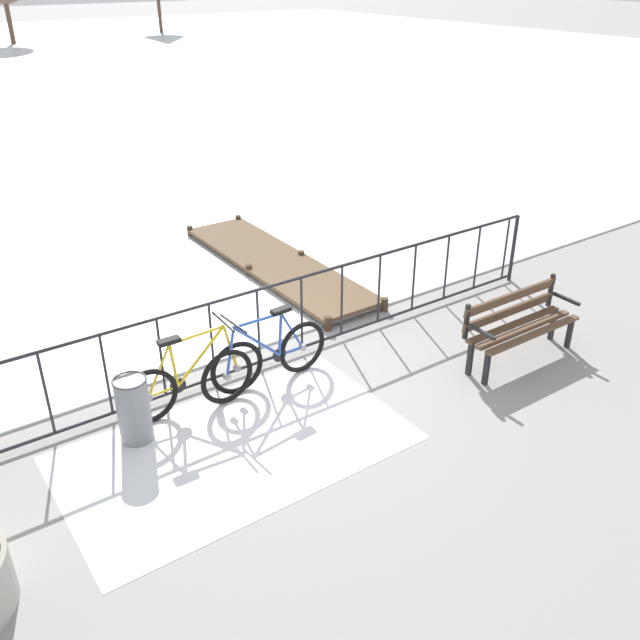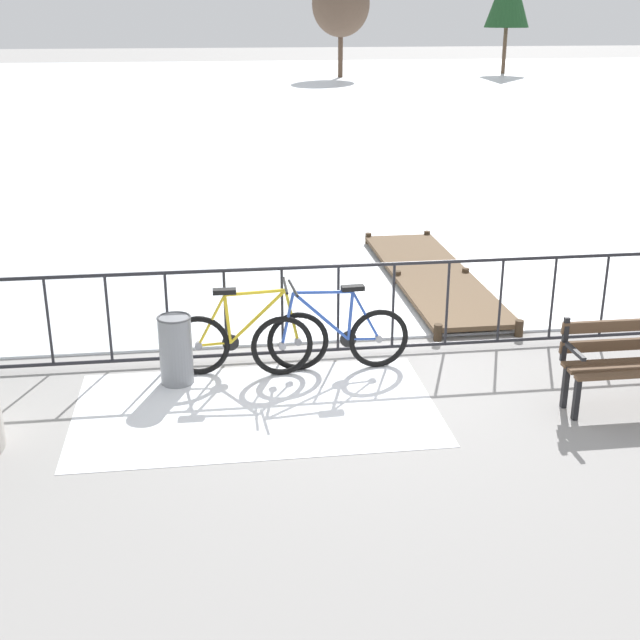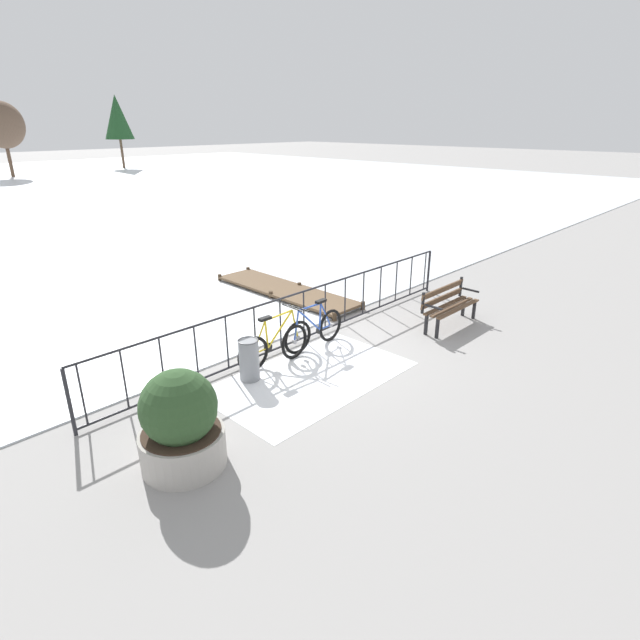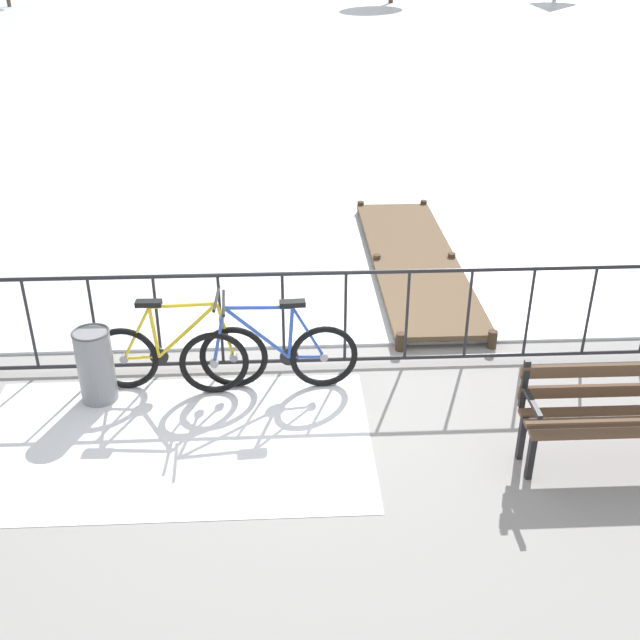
{
  "view_description": "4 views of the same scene",
  "coord_description": "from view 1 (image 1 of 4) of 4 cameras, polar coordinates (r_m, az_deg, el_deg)",
  "views": [
    {
      "loc": [
        -3.46,
        -6.23,
        4.42
      ],
      "look_at": [
        0.7,
        -0.28,
        0.56
      ],
      "focal_mm": 38.13,
      "sensor_mm": 36.0,
      "label": 1
    },
    {
      "loc": [
        -1.38,
        -8.56,
        3.65
      ],
      "look_at": [
        -0.27,
        -0.48,
        0.62
      ],
      "focal_mm": 47.1,
      "sensor_mm": 36.0,
      "label": 2
    },
    {
      "loc": [
        -6.41,
        -6.6,
        4.1
      ],
      "look_at": [
        -0.06,
        -0.5,
        0.61
      ],
      "focal_mm": 28.1,
      "sensor_mm": 36.0,
      "label": 3
    },
    {
      "loc": [
        0.03,
        -6.62,
        4.02
      ],
      "look_at": [
        0.34,
        -0.5,
        0.8
      ],
      "focal_mm": 42.36,
      "sensor_mm": 36.0,
      "label": 4
    }
  ],
  "objects": [
    {
      "name": "ground_plane",
      "position": [
        8.39,
        -5.03,
        -3.97
      ],
      "size": [
        160.0,
        160.0,
        0.0
      ],
      "primitive_type": "plane",
      "color": "gray"
    },
    {
      "name": "wooden_dock",
      "position": [
        10.99,
        -3.74,
        4.83
      ],
      "size": [
        1.1,
        4.38,
        0.2
      ],
      "color": "brown",
      "rests_on": "ground"
    },
    {
      "name": "railing_fence",
      "position": [
        8.11,
        -5.19,
        -0.61
      ],
      "size": [
        9.06,
        0.06,
        1.07
      ],
      "color": "#232328",
      "rests_on": "ground"
    },
    {
      "name": "snow_patch",
      "position": [
        7.14,
        -7.08,
        -10.55
      ],
      "size": [
        3.49,
        2.04,
        0.01
      ],
      "primitive_type": "cube",
      "color": "white",
      "rests_on": "ground"
    },
    {
      "name": "trash_bin",
      "position": [
        7.24,
        -15.38,
        -7.21
      ],
      "size": [
        0.35,
        0.35,
        0.73
      ],
      "color": "gray",
      "rests_on": "ground"
    },
    {
      "name": "bicycle_near_railing",
      "position": [
        7.85,
        -4.54,
        -3.24
      ],
      "size": [
        1.71,
        0.52,
        0.97
      ],
      "color": "black",
      "rests_on": "ground"
    },
    {
      "name": "park_bench",
      "position": [
        8.67,
        16.31,
        -0.08
      ],
      "size": [
        1.6,
        0.49,
        0.89
      ],
      "color": "brown",
      "rests_on": "ground"
    },
    {
      "name": "bicycle_second",
      "position": [
        7.58,
        -10.55,
        -4.9
      ],
      "size": [
        1.71,
        0.52,
        0.97
      ],
      "color": "black",
      "rests_on": "ground"
    }
  ]
}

